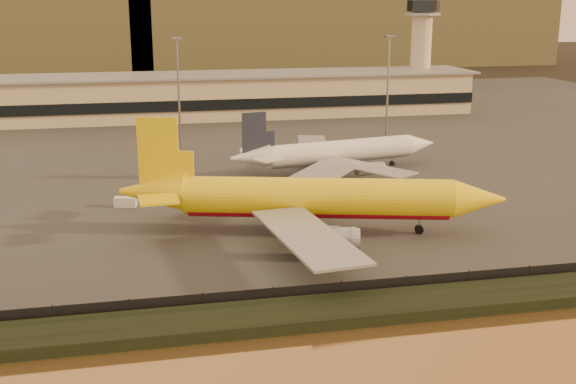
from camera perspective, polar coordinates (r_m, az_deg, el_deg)
The scene contains 12 objects.
ground at distance 96.33m, azimuth 0.87°, elevation -5.70°, with size 900.00×900.00×0.00m, color black.
embankment at distance 80.86m, azimuth 3.62°, elevation -9.39°, with size 320.00×7.00×1.40m, color black.
tarmac at distance 187.00m, azimuth -5.72°, elevation 4.49°, with size 320.00×220.00×0.20m, color #2D2D2D.
perimeter_fence at distance 84.14m, azimuth 2.88°, elevation -7.93°, with size 300.00×0.05×2.20m, color black.
terminal_building at distance 215.19m, azimuth -10.58°, elevation 7.35°, with size 202.00×25.00×12.60m.
control_tower at distance 237.02m, azimuth 10.50°, elevation 11.79°, with size 11.20×11.20×35.50m.
apron_light_masts at distance 167.57m, azimuth 0.11°, elevation 8.74°, with size 152.20×12.20×25.40m.
distant_hills at distance 427.76m, azimuth -12.61°, elevation 14.33°, with size 470.00×160.00×70.00m.
dhl_cargo_jet at distance 107.21m, azimuth 1.81°, elevation -0.54°, with size 56.78×54.41×17.18m.
white_narrowbody_jet at distance 146.13m, azimuth 3.95°, elevation 3.16°, with size 45.36×43.69×13.07m.
gse_vehicle_yellow at distance 124.59m, azimuth 6.06°, elevation -0.36°, with size 4.42×1.99×1.99m, color yellow.
gse_vehicle_white at distance 124.35m, azimuth -12.72°, elevation -0.77°, with size 3.63×1.63×1.63m, color silver.
Camera 1 is at (-20.41, -87.75, 34.10)m, focal length 45.00 mm.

